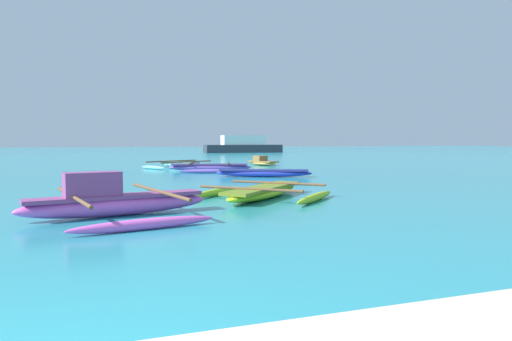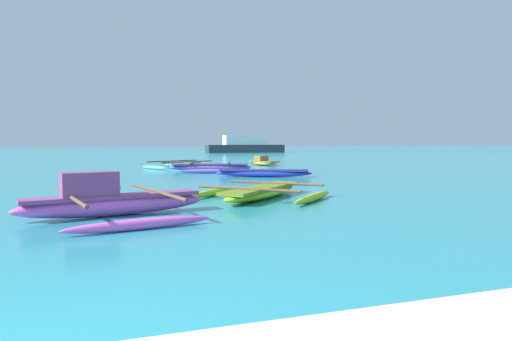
# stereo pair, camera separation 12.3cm
# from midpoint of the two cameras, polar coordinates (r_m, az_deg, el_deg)

# --- Properties ---
(moored_boat_0) EXTENTS (4.30, 3.62, 0.41)m
(moored_boat_0) POSITION_cam_midpoint_polar(r_m,az_deg,el_deg) (26.44, -9.73, 0.73)
(moored_boat_0) COLOR #6ABABE
(moored_boat_0) RESTS_ON ground_plane
(moored_boat_1) EXTENTS (1.58, 2.41, 0.61)m
(moored_boat_1) POSITION_cam_midpoint_polar(r_m,az_deg,el_deg) (28.76, 0.72, 1.07)
(moored_boat_1) COLOR gold
(moored_boat_1) RESTS_ON ground_plane
(moored_boat_2) EXTENTS (3.89, 4.20, 0.92)m
(moored_boat_2) POSITION_cam_midpoint_polar(r_m,az_deg,el_deg) (9.81, -17.69, -3.73)
(moored_boat_2) COLOR #E65DC8
(moored_boat_2) RESTS_ON ground_plane
(moored_boat_3) EXTENTS (4.18, 3.84, 0.44)m
(moored_boat_3) POSITION_cam_midpoint_polar(r_m,az_deg,el_deg) (23.37, -5.96, 0.41)
(moored_boat_3) COLOR #7152B9
(moored_boat_3) RESTS_ON ground_plane
(moored_boat_4) EXTENTS (4.02, 4.02, 0.37)m
(moored_boat_4) POSITION_cam_midpoint_polar(r_m,az_deg,el_deg) (12.28, 0.72, -2.68)
(moored_boat_4) COLOR #A8D022
(moored_boat_4) RESTS_ON ground_plane
(moored_boat_5) EXTENTS (3.98, 2.24, 0.33)m
(moored_boat_5) POSITION_cam_midpoint_polar(r_m,az_deg,el_deg) (19.52, 0.79, -0.27)
(moored_boat_5) COLOR #2B36B8
(moored_boat_5) RESTS_ON ground_plane
(mooring_buoy_1) EXTENTS (0.48, 0.48, 0.48)m
(mooring_buoy_1) POSITION_cam_midpoint_polar(r_m,az_deg,el_deg) (13.38, -17.67, -2.04)
(mooring_buoy_1) COLOR orange
(mooring_buoy_1) RESTS_ON ground_plane
(distant_ferry) EXTENTS (10.38, 2.28, 2.28)m
(distant_ferry) POSITION_cam_midpoint_polar(r_m,az_deg,el_deg) (60.57, -1.66, 3.13)
(distant_ferry) COLOR #2D333D
(distant_ferry) RESTS_ON ground_plane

